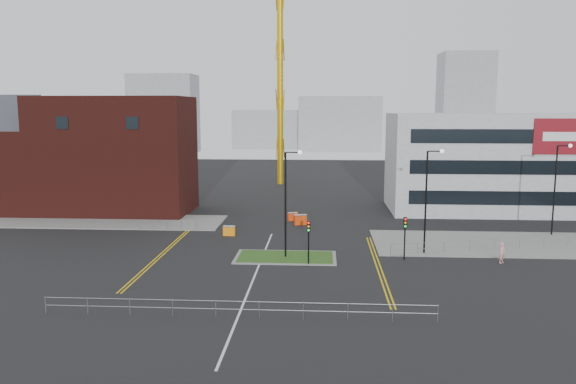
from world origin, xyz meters
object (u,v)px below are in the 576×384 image
streetlamp_island (288,195)px  tower_crane (316,22)px  pedestrian (502,253)px  traffic_light_island (309,234)px

streetlamp_island → tower_crane: bearing=88.1°
tower_crane → pedestrian: (16.09, -47.69, -25.47)m
pedestrian → traffic_light_island: bearing=143.9°
tower_crane → streetlamp_island: tower_crane is taller
streetlamp_island → pedestrian: streetlamp_island is taller
streetlamp_island → pedestrian: 18.25m
tower_crane → pedestrian: tower_crane is taller
tower_crane → pedestrian: size_ratio=30.81×
tower_crane → traffic_light_island: tower_crane is taller
streetlamp_island → traffic_light_island: streetlamp_island is taller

